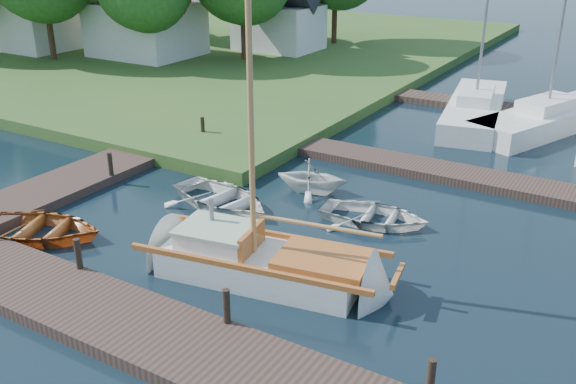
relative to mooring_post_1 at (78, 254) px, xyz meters
The scene contains 20 objects.
ground 5.87m from the mooring_post_1, 59.04° to the left, with size 160.00×160.00×0.00m, color black.
near_dock 3.21m from the mooring_post_1, 18.43° to the right, with size 18.00×2.20×0.30m, color #33231D.
left_dock 8.62m from the mooring_post_1, 125.54° to the left, with size 2.20×18.00×0.30m, color #33231D.
far_dock 12.55m from the mooring_post_1, 66.50° to the left, with size 14.00×1.60×0.30m, color #33231D.
shore 36.80m from the mooring_post_1, 132.80° to the left, with size 50.00×40.00×0.50m, color #325422.
mooring_post_1 is the anchor object (origin of this frame).
mooring_post_2 4.50m from the mooring_post_1, ahead, with size 0.16×0.16×0.80m, color black.
mooring_post_3 9.00m from the mooring_post_1, ahead, with size 0.16×0.16×0.80m, color black.
mooring_post_4 6.40m from the mooring_post_1, 128.66° to the left, with size 0.16×0.16×0.80m, color black.
mooring_post_5 10.77m from the mooring_post_1, 111.80° to the left, with size 0.16×0.16×0.80m, color black.
sailboat 4.66m from the mooring_post_1, 31.52° to the left, with size 7.38×3.15×9.83m.
dinghy 3.00m from the mooring_post_1, 161.60° to the left, with size 2.76×3.86×0.80m, color #94561D.
tender_a 5.38m from the mooring_post_1, 86.06° to the left, with size 2.65×3.72×0.77m, color white.
tender_b 8.17m from the mooring_post_1, 74.57° to the left, with size 2.01×2.33×1.23m, color white.
tender_c 8.35m from the mooring_post_1, 53.99° to the left, with size 2.29×3.21×0.66m, color white.
marina_boat_1 19.47m from the mooring_post_1, 77.12° to the left, with size 3.75×8.92×9.91m.
marina_boat_2 20.36m from the mooring_post_1, 68.72° to the left, with size 5.06×8.45×11.53m.
house_a 27.11m from the mooring_post_1, 128.99° to the left, with size 6.30×5.00×6.29m.
house_b 31.47m from the mooring_post_1, 142.77° to the left, with size 5.77×4.50×5.79m.
house_c 29.22m from the mooring_post_1, 112.17° to the left, with size 5.25×4.00×5.28m.
Camera 1 is at (8.61, -14.23, 8.19)m, focal length 40.00 mm.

